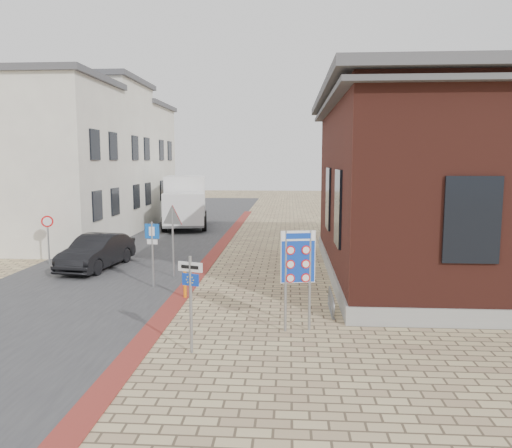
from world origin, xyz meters
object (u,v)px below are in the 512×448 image
(sedan, at_px, (97,252))
(border_sign, at_px, (298,259))
(parking_sign, at_px, (152,244))
(box_truck, at_px, (185,201))
(essen_sign, at_px, (191,290))
(bollard, at_px, (185,280))

(sedan, height_order, border_sign, border_sign)
(parking_sign, bearing_deg, box_truck, 104.86)
(essen_sign, relative_size, parking_sign, 0.98)
(sedan, xyz_separation_m, bollard, (4.38, -4.02, -0.11))
(box_truck, bearing_deg, parking_sign, -91.73)
(box_truck, bearing_deg, sedan, -103.84)
(essen_sign, height_order, parking_sign, parking_sign)
(box_truck, height_order, parking_sign, box_truck)
(essen_sign, bearing_deg, box_truck, 121.08)
(box_truck, relative_size, border_sign, 2.57)
(border_sign, bearing_deg, essen_sign, -156.71)
(box_truck, bearing_deg, border_sign, -79.88)
(parking_sign, bearing_deg, essen_sign, -59.70)
(sedan, xyz_separation_m, essen_sign, (5.46, -8.43, 0.76))
(border_sign, relative_size, essen_sign, 1.16)
(sedan, xyz_separation_m, parking_sign, (3.04, -2.80, 0.83))
(border_sign, bearing_deg, sedan, 127.98)
(border_sign, xyz_separation_m, essen_sign, (-2.38, -1.63, -0.39))
(box_truck, xyz_separation_m, bollard, (3.44, -16.54, -1.13))
(parking_sign, bearing_deg, bollard, -35.13)
(box_truck, height_order, essen_sign, box_truck)
(essen_sign, bearing_deg, border_sign, 53.31)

